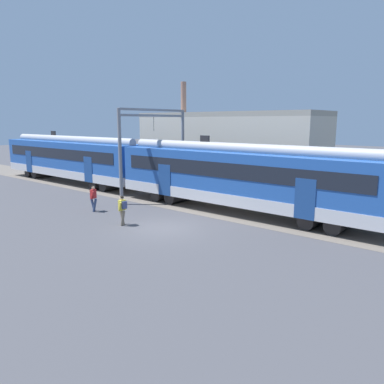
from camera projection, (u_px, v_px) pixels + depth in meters
ground_plane at (164, 228)px, 20.00m from camera, size 160.00×160.00×0.00m
track_bed at (124, 192)px, 30.47m from camera, size 80.00×4.40×0.01m
commuter_train at (144, 166)px, 28.49m from camera, size 38.05×3.07×4.73m
pedestrian_red at (93, 197)px, 23.59m from camera, size 0.70×0.53×1.67m
pedestrian_yellow at (122, 208)px, 20.42m from camera, size 0.63×0.53×1.67m
catenary_gantry at (154, 140)px, 27.42m from camera, size 0.24×6.64×6.53m
background_building at (227, 150)px, 32.11m from camera, size 16.57×5.00×9.20m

